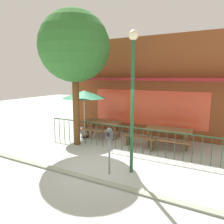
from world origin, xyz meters
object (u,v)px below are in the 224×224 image
object	(u,v)px
patio_umbrella	(84,95)
street_lamp	(133,83)
picnic_table_right	(168,133)
street_tree	(74,47)
patio_bench	(140,139)
picnic_table_left	(103,124)
parking_meter_near	(109,138)

from	to	relation	value
patio_umbrella	street_lamp	world-z (taller)	street_lamp
picnic_table_right	street_tree	xyz separation A→B (m)	(-3.51, -1.45, 3.39)
patio_bench	street_lamp	distance (m)	3.23
picnic_table_right	street_lamp	world-z (taller)	street_lamp
patio_umbrella	picnic_table_right	bearing A→B (deg)	6.90
picnic_table_left	parking_meter_near	bearing A→B (deg)	-57.12
patio_bench	street_lamp	world-z (taller)	street_lamp
picnic_table_right	street_lamp	size ratio (longest dim) A/B	0.45
parking_meter_near	street_tree	world-z (taller)	street_tree
picnic_table_left	patio_umbrella	size ratio (longest dim) A/B	0.83
picnic_table_right	patio_umbrella	size ratio (longest dim) A/B	0.83
picnic_table_left	patio_umbrella	xyz separation A→B (m)	(-0.70, -0.53, 1.42)
street_lamp	street_tree	bearing A→B (deg)	156.12
picnic_table_left	patio_umbrella	bearing A→B (deg)	-142.75
parking_meter_near	patio_umbrella	bearing A→B (deg)	135.69
parking_meter_near	picnic_table_right	bearing A→B (deg)	73.10
picnic_table_right	patio_bench	bearing A→B (deg)	-148.71
patio_bench	street_tree	world-z (taller)	street_tree
picnic_table_left	picnic_table_right	size ratio (longest dim) A/B	1.00
picnic_table_left	patio_umbrella	world-z (taller)	patio_umbrella
patio_umbrella	street_lamp	xyz separation A→B (m)	(3.35, -2.34, 0.63)
patio_umbrella	street_tree	xyz separation A→B (m)	(0.29, -0.99, 1.96)
picnic_table_right	patio_bench	world-z (taller)	picnic_table_right
picnic_table_left	street_lamp	distance (m)	4.41
parking_meter_near	picnic_table_left	bearing A→B (deg)	122.88
patio_umbrella	street_tree	size ratio (longest dim) A/B	0.41
parking_meter_near	street_lamp	world-z (taller)	street_lamp
picnic_table_right	patio_umbrella	distance (m)	4.09
patio_umbrella	parking_meter_near	bearing A→B (deg)	-44.31
patio_umbrella	street_lamp	size ratio (longest dim) A/B	0.54
street_tree	parking_meter_near	bearing A→B (deg)	-35.00
patio_umbrella	parking_meter_near	size ratio (longest dim) A/B	1.58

